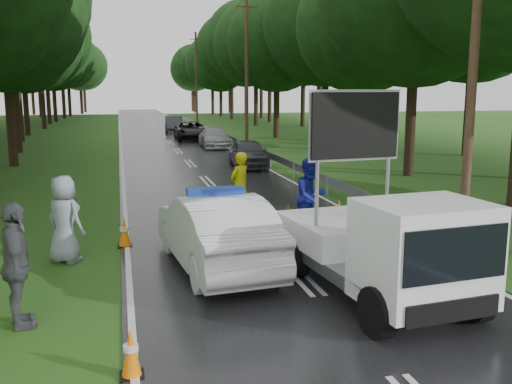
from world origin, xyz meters
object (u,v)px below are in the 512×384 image
object	(u,v)px
queue_car_second	(215,138)
queue_car_third	(191,131)
queue_car_first	(248,153)
officer	(240,186)
police_sedan	(216,232)
barrier	(306,223)
queue_car_fourth	(174,124)
work_truck	(384,247)
civilian	(311,196)

from	to	relation	value
queue_car_second	queue_car_third	xyz separation A→B (m)	(-0.80, 6.00, 0.04)
queue_car_first	officer	bearing A→B (deg)	-99.24
police_sedan	barrier	size ratio (longest dim) A/B	2.03
queue_car_second	queue_car_third	distance (m)	6.05
barrier	queue_car_first	xyz separation A→B (m)	(2.04, 14.97, -0.09)
queue_car_fourth	police_sedan	bearing A→B (deg)	-88.63
work_truck	queue_car_third	distance (m)	33.78
officer	barrier	bearing A→B (deg)	62.91
work_truck	barrier	bearing A→B (deg)	93.34
work_truck	officer	size ratio (longest dim) A/B	2.44
queue_car_first	civilian	bearing A→B (deg)	-90.91
police_sedan	work_truck	bearing A→B (deg)	128.89
work_truck	queue_car_first	size ratio (longest dim) A/B	1.20
officer	civilian	xyz separation A→B (m)	(1.44, -2.06, 0.01)
work_truck	queue_car_second	xyz separation A→B (m)	(1.56, 27.77, -0.35)
civilian	work_truck	bearing A→B (deg)	-114.37
queue_car_first	queue_car_second	size ratio (longest dim) A/B	0.90
queue_car_second	civilian	bearing A→B (deg)	-92.11
work_truck	queue_car_third	bearing A→B (deg)	82.67
work_truck	civilian	size ratio (longest dim) A/B	2.40
work_truck	queue_car_fourth	distance (m)	42.32
police_sedan	civilian	world-z (taller)	civilian
civilian	queue_car_second	world-z (taller)	civilian
barrier	queue_car_first	distance (m)	15.11
barrier	officer	world-z (taller)	officer
civilian	queue_car_second	distance (m)	22.96
barrier	police_sedan	bearing A→B (deg)	176.01
queue_car_second	queue_car_fourth	distance (m)	14.60
barrier	civilian	distance (m)	2.10
work_truck	queue_car_second	world-z (taller)	work_truck
officer	queue_car_third	distance (m)	26.93
queue_car_first	queue_car_third	bearing A→B (deg)	97.53
work_truck	police_sedan	bearing A→B (deg)	128.88
police_sedan	officer	xyz separation A→B (m)	(1.42, 4.33, 0.20)
police_sedan	civilian	xyz separation A→B (m)	(2.86, 2.27, 0.21)
work_truck	queue_car_first	xyz separation A→B (m)	(1.56, 17.88, -0.32)
police_sedan	civilian	distance (m)	3.66
barrier	queue_car_fourth	world-z (taller)	queue_car_fourth
queue_car_second	queue_car_fourth	bearing A→B (deg)	96.15
work_truck	officer	xyz separation A→B (m)	(-1.16, 6.91, -0.01)
queue_car_fourth	civilian	bearing A→B (deg)	-84.51
queue_car_second	barrier	bearing A→B (deg)	-93.62
barrier	civilian	xyz separation A→B (m)	(0.77, 1.94, 0.23)
queue_car_first	work_truck	bearing A→B (deg)	-90.32
queue_car_second	queue_car_first	bearing A→B (deg)	-88.93
queue_car_first	queue_car_fourth	size ratio (longest dim) A/B	0.93
civilian	queue_car_fourth	size ratio (longest dim) A/B	0.46
officer	queue_car_second	size ratio (longest dim) A/B	0.44
police_sedan	queue_car_first	bearing A→B (deg)	-111.14
police_sedan	work_truck	distance (m)	3.65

